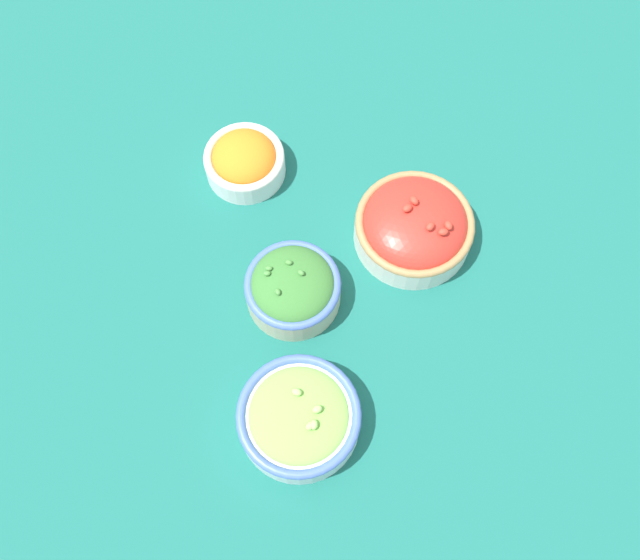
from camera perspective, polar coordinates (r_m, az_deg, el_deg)
ground_plane at (r=0.99m, az=0.00°, el=-0.67°), size 3.00×3.00×0.00m
bowl_broccoli at (r=0.95m, az=-2.19°, el=-0.61°), size 0.13×0.13×0.08m
bowl_carrots at (r=1.06m, az=-6.06°, el=9.51°), size 0.12×0.12×0.06m
bowl_lettuce at (r=0.91m, az=-1.69°, el=-10.94°), size 0.16×0.16×0.07m
bowl_cherry_tomatoes at (r=1.00m, az=7.55°, el=4.30°), size 0.17×0.17×0.08m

